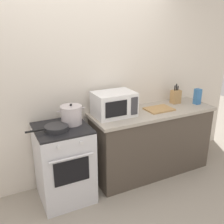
{
  "coord_description": "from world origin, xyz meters",
  "views": [
    {
      "loc": [
        -1.0,
        -1.98,
        2.03
      ],
      "look_at": [
        0.28,
        0.6,
        1.0
      ],
      "focal_mm": 40.67,
      "sensor_mm": 36.0,
      "label": 1
    }
  ],
  "objects": [
    {
      "name": "ground_plane",
      "position": [
        0.0,
        0.0,
        0.0
      ],
      "size": [
        10.0,
        10.0,
        0.0
      ],
      "primitive_type": "plane",
      "color": "#9E9384"
    },
    {
      "name": "stove",
      "position": [
        -0.35,
        0.6,
        0.46
      ],
      "size": [
        0.6,
        0.64,
        0.92
      ],
      "color": "silver",
      "rests_on": "ground_plane"
    },
    {
      "name": "microwave",
      "position": [
        0.34,
        0.68,
        1.07
      ],
      "size": [
        0.5,
        0.37,
        0.3
      ],
      "color": "white",
      "rests_on": "countertop_right"
    },
    {
      "name": "countertop_right",
      "position": [
        0.9,
        0.62,
        0.9
      ],
      "size": [
        1.7,
        0.6,
        0.04
      ],
      "primitive_type": "cube",
      "color": "#ADA393",
      "rests_on": "lower_cabinet_right"
    },
    {
      "name": "lower_cabinet_right",
      "position": [
        0.9,
        0.62,
        0.44
      ],
      "size": [
        1.64,
        0.56,
        0.88
      ],
      "primitive_type": "cube",
      "color": "#4C4238",
      "rests_on": "ground_plane"
    },
    {
      "name": "frying_pan",
      "position": [
        -0.43,
        0.55,
        0.95
      ],
      "size": [
        0.46,
        0.26,
        0.05
      ],
      "color": "#28282B",
      "rests_on": "stove"
    },
    {
      "name": "pasta_box",
      "position": [
        1.62,
        0.57,
        1.03
      ],
      "size": [
        0.08,
        0.08,
        0.22
      ],
      "primitive_type": "cube",
      "color": "teal",
      "rests_on": "countertop_right"
    },
    {
      "name": "cutting_board",
      "position": [
        0.98,
        0.6,
        0.93
      ],
      "size": [
        0.36,
        0.26,
        0.02
      ],
      "primitive_type": "cube",
      "color": "tan",
      "rests_on": "countertop_right"
    },
    {
      "name": "stock_pot",
      "position": [
        -0.21,
        0.65,
        1.03
      ],
      "size": [
        0.33,
        0.24,
        0.24
      ],
      "color": "beige",
      "rests_on": "stove"
    },
    {
      "name": "back_wall",
      "position": [
        0.3,
        0.97,
        1.25
      ],
      "size": [
        4.4,
        0.1,
        2.5
      ],
      "primitive_type": "cube",
      "color": "silver",
      "rests_on": "ground_plane"
    },
    {
      "name": "knife_block",
      "position": [
        1.37,
        0.74,
        1.02
      ],
      "size": [
        0.13,
        0.1,
        0.28
      ],
      "color": "tan",
      "rests_on": "countertop_right"
    }
  ]
}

